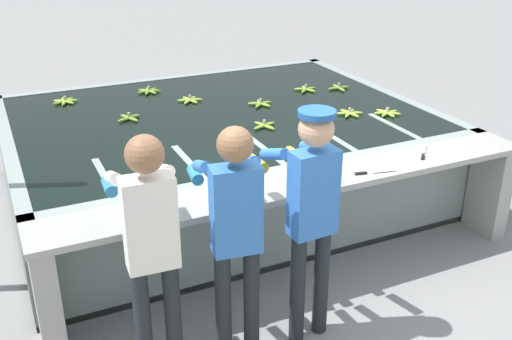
{
  "coord_description": "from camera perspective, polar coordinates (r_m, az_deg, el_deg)",
  "views": [
    {
      "loc": [
        -2.16,
        -3.48,
        2.93
      ],
      "look_at": [
        0.0,
        1.14,
        0.66
      ],
      "focal_mm": 42.0,
      "sensor_mm": 36.0,
      "label": 1
    }
  ],
  "objects": [
    {
      "name": "knife_0",
      "position": [
        4.91,
        10.72,
        -0.24
      ],
      "size": [
        0.35,
        0.1,
        0.02
      ],
      "color": "silver",
      "rests_on": "work_ledge"
    },
    {
      "name": "banana_bunch_floating_4",
      "position": [
        7.09,
        -10.17,
        7.42
      ],
      "size": [
        0.28,
        0.28,
        0.08
      ],
      "color": "#75A333",
      "rests_on": "wash_tank"
    },
    {
      "name": "banana_bunch_floating_7",
      "position": [
        7.17,
        7.89,
        7.77
      ],
      "size": [
        0.28,
        0.28,
        0.08
      ],
      "color": "#75A333",
      "rests_on": "wash_tank"
    },
    {
      "name": "banana_bunch_floating_6",
      "position": [
        5.85,
        0.8,
        4.26
      ],
      "size": [
        0.28,
        0.28,
        0.08
      ],
      "color": "#8CB738",
      "rests_on": "wash_tank"
    },
    {
      "name": "banana_bunch_floating_5",
      "position": [
        7.07,
        4.77,
        7.67
      ],
      "size": [
        0.27,
        0.28,
        0.08
      ],
      "color": "#7FAD33",
      "rests_on": "wash_tank"
    },
    {
      "name": "work_ledge",
      "position": [
        4.86,
        4.6,
        -3.99
      ],
      "size": [
        4.25,
        0.45,
        0.94
      ],
      "color": "#9E9E99",
      "rests_on": "ground"
    },
    {
      "name": "banana_bunch_floating_1",
      "position": [
        6.51,
        0.44,
        6.34
      ],
      "size": [
        0.27,
        0.28,
        0.08
      ],
      "color": "#7FAD33",
      "rests_on": "wash_tank"
    },
    {
      "name": "wash_tank",
      "position": [
        6.44,
        -3.46,
        1.42
      ],
      "size": [
        4.25,
        3.25,
        0.94
      ],
      "color": "gray",
      "rests_on": "ground"
    },
    {
      "name": "ground_plane",
      "position": [
        5.04,
        5.63,
        -11.68
      ],
      "size": [
        80.0,
        80.0,
        0.0
      ],
      "primitive_type": "plane",
      "color": "gray",
      "rests_on": "ground"
    },
    {
      "name": "worker_0",
      "position": [
        3.77,
        -10.02,
        -6.34
      ],
      "size": [
        0.43,
        0.73,
        1.73
      ],
      "color": "#1E2328",
      "rests_on": "ground"
    },
    {
      "name": "banana_bunch_floating_10",
      "position": [
        6.92,
        -17.71,
        6.26
      ],
      "size": [
        0.28,
        0.28,
        0.08
      ],
      "color": "#93BC3D",
      "rests_on": "wash_tank"
    },
    {
      "name": "banana_bunch_floating_8",
      "position": [
        5.46,
        -10.6,
        2.35
      ],
      "size": [
        0.27,
        0.27,
        0.08
      ],
      "color": "#8CB738",
      "rests_on": "wash_tank"
    },
    {
      "name": "banana_bunch_floating_3",
      "position": [
        6.28,
        8.9,
        5.37
      ],
      "size": [
        0.28,
        0.28,
        0.08
      ],
      "color": "#9EC642",
      "rests_on": "wash_tank"
    },
    {
      "name": "worker_1",
      "position": [
        3.9,
        -2.01,
        -5.13
      ],
      "size": [
        0.47,
        0.74,
        1.71
      ],
      "color": "#1E2328",
      "rests_on": "ground"
    },
    {
      "name": "banana_bunch_floating_0",
      "position": [
        6.68,
        -6.3,
        6.65
      ],
      "size": [
        0.28,
        0.28,
        0.08
      ],
      "color": "#9EC642",
      "rests_on": "wash_tank"
    },
    {
      "name": "banana_bunch_floating_9",
      "position": [
        6.2,
        -11.99,
        4.88
      ],
      "size": [
        0.27,
        0.27,
        0.08
      ],
      "color": "#75A333",
      "rests_on": "wash_tank"
    },
    {
      "name": "worker_2",
      "position": [
        4.07,
        5.2,
        -3.24
      ],
      "size": [
        0.43,
        0.73,
        1.75
      ],
      "color": "#1E2328",
      "rests_on": "ground"
    },
    {
      "name": "banana_bunch_floating_2",
      "position": [
        6.37,
        12.41,
        5.35
      ],
      "size": [
        0.28,
        0.28,
        0.08
      ],
      "color": "#9EC642",
      "rests_on": "wash_tank"
    },
    {
      "name": "knife_1",
      "position": [
        5.39,
        15.65,
        1.48
      ],
      "size": [
        0.26,
        0.28,
        0.02
      ],
      "color": "silver",
      "rests_on": "work_ledge"
    }
  ]
}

